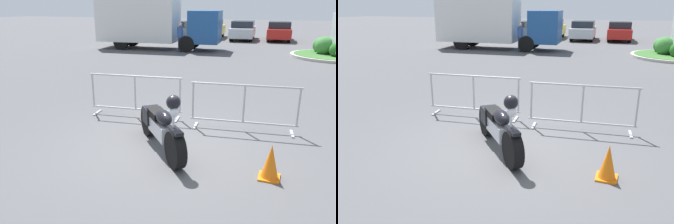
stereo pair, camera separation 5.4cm
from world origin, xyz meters
The scene contains 14 objects.
ground_plane centered at (0.00, 0.00, 0.00)m, with size 120.00×120.00×0.00m, color #4C4C4F.
motorcycle centered at (-0.02, -0.09, 0.49)m, with size 1.62×1.85×1.29m.
crowd_barrier_near centered at (-1.37, 1.52, 0.56)m, with size 2.38×0.71×1.07m.
crowd_barrier_far centered at (1.32, 1.52, 0.56)m, with size 2.38×0.71×1.07m.
box_truck centered at (-6.38, 14.04, 1.64)m, with size 7.87×2.94×2.98m.
parked_car_tan centered at (-12.80, 22.39, 0.75)m, with size 2.07×4.50×1.49m.
parked_car_white centered at (-10.06, 22.30, 0.69)m, with size 1.90×4.13×1.37m.
parked_car_blue centered at (-7.31, 21.96, 0.69)m, with size 1.91×4.14×1.37m.
parked_car_yellow centered at (-4.57, 22.33, 0.77)m, with size 2.13×4.61×1.53m.
parked_car_silver centered at (-1.83, 21.83, 0.76)m, with size 2.08×4.51×1.49m.
parked_car_red centered at (0.91, 22.26, 0.74)m, with size 2.04×4.43×1.47m.
pedestrian centered at (-4.23, 13.29, 0.92)m, with size 0.36×0.36×1.69m.
planter_island centered at (4.34, 14.24, 0.32)m, with size 4.55×4.55×1.11m.
traffic_cone centered at (2.08, -0.51, 0.29)m, with size 0.34×0.34×0.59m.
Camera 1 is at (2.24, -5.57, 2.73)m, focal length 35.00 mm.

